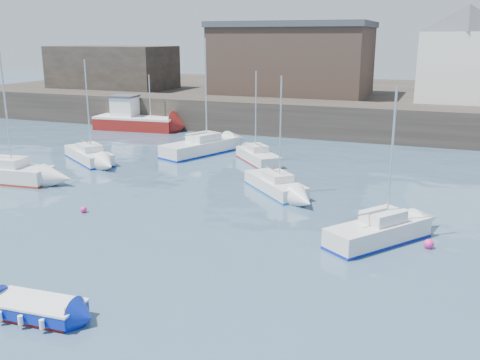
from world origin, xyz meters
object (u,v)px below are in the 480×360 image
(sailboat_f, at_px, (258,156))
(buoy_mid, at_px, (428,248))
(sailboat_b, at_px, (275,184))
(buoy_near, at_px, (84,212))
(sailboat_a, at_px, (5,173))
(sailboat_c, at_px, (379,231))
(sailboat_h, at_px, (201,147))
(blue_dinghy, at_px, (36,308))
(buoy_far, at_px, (288,200))
(fishing_boat, at_px, (134,119))
(sailboat_e, at_px, (89,155))

(sailboat_f, bearing_deg, buoy_mid, -46.09)
(sailboat_b, bearing_deg, buoy_near, -138.14)
(sailboat_a, distance_m, sailboat_b, 17.05)
(sailboat_b, distance_m, sailboat_c, 9.02)
(sailboat_f, relative_size, sailboat_h, 0.74)
(sailboat_f, relative_size, buoy_mid, 15.25)
(sailboat_b, bearing_deg, blue_dinghy, -99.59)
(blue_dinghy, xyz_separation_m, sailboat_b, (2.84, 16.80, 0.11))
(sailboat_h, bearing_deg, buoy_far, -43.72)
(sailboat_f, distance_m, buoy_far, 9.40)
(buoy_mid, bearing_deg, sailboat_h, 141.23)
(sailboat_h, height_order, buoy_far, sailboat_h)
(sailboat_b, bearing_deg, buoy_far, -48.20)
(fishing_boat, bearing_deg, sailboat_e, -71.60)
(sailboat_a, relative_size, buoy_mid, 18.74)
(blue_dinghy, distance_m, sailboat_c, 14.37)
(sailboat_f, bearing_deg, sailboat_a, -140.53)
(sailboat_c, bearing_deg, buoy_far, 139.35)
(sailboat_f, relative_size, buoy_far, 17.52)
(sailboat_h, relative_size, buoy_far, 23.54)
(sailboat_f, bearing_deg, fishing_boat, 150.41)
(fishing_boat, xyz_separation_m, sailboat_e, (4.41, -13.27, -0.56))
(sailboat_a, distance_m, buoy_near, 9.10)
(blue_dinghy, height_order, sailboat_e, sailboat_e)
(sailboat_e, bearing_deg, blue_dinghy, -57.66)
(blue_dinghy, xyz_separation_m, sailboat_h, (-5.80, 24.87, 0.24))
(fishing_boat, height_order, sailboat_h, sailboat_h)
(blue_dinghy, xyz_separation_m, fishing_boat, (-16.78, 32.79, 0.70))
(blue_dinghy, height_order, buoy_near, blue_dinghy)
(sailboat_e, xyz_separation_m, buoy_mid, (24.02, -8.68, -0.48))
(sailboat_a, xyz_separation_m, buoy_mid, (25.41, -2.01, -0.56))
(blue_dinghy, distance_m, sailboat_b, 17.04)
(sailboat_c, bearing_deg, buoy_near, -175.16)
(sailboat_e, distance_m, sailboat_f, 12.41)
(fishing_boat, distance_m, sailboat_h, 13.55)
(fishing_boat, bearing_deg, sailboat_f, -29.59)
(blue_dinghy, distance_m, sailboat_h, 25.53)
(buoy_near, relative_size, buoy_far, 0.93)
(blue_dinghy, relative_size, buoy_far, 8.65)
(sailboat_a, xyz_separation_m, sailboat_h, (7.95, 12.01, 0.01))
(sailboat_a, relative_size, sailboat_e, 1.09)
(blue_dinghy, xyz_separation_m, sailboat_e, (-12.36, 19.53, 0.15))
(sailboat_h, height_order, buoy_mid, sailboat_h)
(buoy_near, distance_m, buoy_mid, 17.02)
(blue_dinghy, xyz_separation_m, sailboat_f, (-0.66, 23.64, 0.13))
(buoy_near, bearing_deg, blue_dinghy, -60.79)
(fishing_boat, bearing_deg, blue_dinghy, -62.91)
(fishing_boat, bearing_deg, sailboat_b, -39.20)
(fishing_boat, height_order, buoy_far, fishing_boat)
(sailboat_c, xyz_separation_m, buoy_far, (-5.52, 4.74, -0.52))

